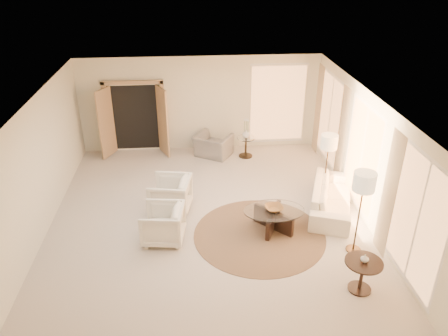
{
  "coord_description": "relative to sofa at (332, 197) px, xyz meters",
  "views": [
    {
      "loc": [
        -0.32,
        -8.27,
        5.54
      ],
      "look_at": [
        0.4,
        0.4,
        1.1
      ],
      "focal_mm": 35.0,
      "sensor_mm": 36.0,
      "label": 1
    }
  ],
  "objects": [
    {
      "name": "coffee_table",
      "position": [
        -1.5,
        -0.68,
        -0.02
      ],
      "size": [
        1.54,
        1.54,
        0.48
      ],
      "rotation": [
        0.0,
        0.0,
        0.18
      ],
      "color": "black",
      "rests_on": "room"
    },
    {
      "name": "floor_lamp_far",
      "position": [
        0.0,
        -1.56,
        1.19
      ],
      "size": [
        0.43,
        0.43,
        1.78
      ],
      "rotation": [
        0.0,
        0.0,
        -0.26
      ],
      "color": "#2C2318",
      "rests_on": "room"
    },
    {
      "name": "side_table",
      "position": [
        -1.62,
        3.05,
        0.04
      ],
      "size": [
        0.52,
        0.52,
        0.6
      ],
      "rotation": [
        0.0,
        0.0,
        -0.08
      ],
      "color": "#2C2318",
      "rests_on": "room"
    },
    {
      "name": "window_back_corner",
      "position": [
        -0.6,
        3.74,
        1.02
      ],
      "size": [
        1.7,
        0.1,
        2.4
      ],
      "primitive_type": null,
      "color": "#FFAE66",
      "rests_on": "room"
    },
    {
      "name": "side_vase",
      "position": [
        -1.62,
        3.05,
        0.39
      ],
      "size": [
        0.31,
        0.31,
        0.24
      ],
      "primitive_type": "imported",
      "rotation": [
        0.0,
        0.0,
        0.42
      ],
      "color": "silver",
      "rests_on": "side_table"
    },
    {
      "name": "curtains_right",
      "position": [
        0.5,
        0.79,
        0.97
      ],
      "size": [
        0.06,
        5.2,
        2.6
      ],
      "primitive_type": null,
      "color": "tan",
      "rests_on": "room"
    },
    {
      "name": "bowl",
      "position": [
        -1.5,
        -0.68,
        0.21
      ],
      "size": [
        0.44,
        0.44,
        0.09
      ],
      "primitive_type": "imported",
      "rotation": [
        0.0,
        0.0,
        0.16
      ],
      "color": "brown",
      "rests_on": "coffee_table"
    },
    {
      "name": "windows_right",
      "position": [
        0.55,
        -0.11,
        1.02
      ],
      "size": [
        0.1,
        6.4,
        2.4
      ],
      "primitive_type": null,
      "color": "#FFAE66",
      "rests_on": "room"
    },
    {
      "name": "armchair_right",
      "position": [
        -3.86,
        -0.86,
        0.1
      ],
      "size": [
        0.88,
        0.92,
        0.85
      ],
      "primitive_type": "imported",
      "rotation": [
        0.0,
        0.0,
        -1.7
      ],
      "color": "white",
      "rests_on": "room"
    },
    {
      "name": "end_vase",
      "position": [
        -0.28,
        -2.68,
        0.37
      ],
      "size": [
        0.17,
        0.17,
        0.15
      ],
      "primitive_type": "imported",
      "rotation": [
        0.0,
        0.0,
        -0.18
      ],
      "color": "silver",
      "rests_on": "end_table"
    },
    {
      "name": "armchair_left",
      "position": [
        -3.74,
        0.28,
        0.13
      ],
      "size": [
        0.97,
        1.02,
        0.91
      ],
      "primitive_type": "imported",
      "rotation": [
        0.0,
        0.0,
        -1.76
      ],
      "color": "white",
      "rests_on": "room"
    },
    {
      "name": "room",
      "position": [
        -2.9,
        -0.21,
        1.07
      ],
      "size": [
        7.04,
        8.04,
        2.83
      ],
      "color": "beige",
      "rests_on": "ground"
    },
    {
      "name": "french_doors",
      "position": [
        -4.8,
        3.61,
        0.74
      ],
      "size": [
        1.95,
        0.66,
        2.16
      ],
      "color": "tan",
      "rests_on": "room"
    },
    {
      "name": "sofa",
      "position": [
        0.0,
        0.0,
        0.0
      ],
      "size": [
        1.57,
        2.39,
        0.65
      ],
      "primitive_type": "imported",
      "rotation": [
        0.0,
        0.0,
        1.23
      ],
      "color": "white",
      "rests_on": "room"
    },
    {
      "name": "end_table",
      "position": [
        -0.28,
        -2.68,
        0.11
      ],
      "size": [
        0.67,
        0.67,
        0.63
      ],
      "rotation": [
        0.0,
        0.0,
        0.17
      ],
      "color": "black",
      "rests_on": "room"
    },
    {
      "name": "area_rug",
      "position": [
        -1.83,
        -0.88,
        -0.32
      ],
      "size": [
        3.5,
        3.5,
        0.01
      ],
      "primitive_type": "cylinder",
      "rotation": [
        0.0,
        0.0,
        -0.28
      ],
      "color": "#402A1B",
      "rests_on": "room"
    },
    {
      "name": "floor_lamp_near",
      "position": [
        0.0,
        0.62,
        1.06
      ],
      "size": [
        0.4,
        0.4,
        1.63
      ],
      "rotation": [
        0.0,
        0.0,
        0.44
      ],
      "color": "#2C2318",
      "rests_on": "room"
    },
    {
      "name": "accent_chair",
      "position": [
        -2.57,
        3.18,
        0.11
      ],
      "size": [
        1.18,
        1.06,
        0.86
      ],
      "primitive_type": "imported",
      "rotation": [
        0.0,
        0.0,
        2.61
      ],
      "color": "gray",
      "rests_on": "room"
    }
  ]
}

